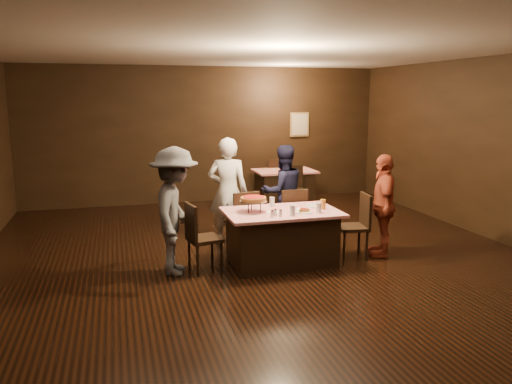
% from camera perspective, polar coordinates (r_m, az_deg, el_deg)
% --- Properties ---
extents(room, '(10.00, 10.04, 3.02)m').
position_cam_1_polar(room, '(6.36, 2.32, 8.96)').
color(room, black).
rests_on(room, ground).
extents(main_table, '(1.60, 1.00, 0.77)m').
position_cam_1_polar(main_table, '(7.10, 2.94, -5.20)').
color(main_table, '#A90B1D').
rests_on(main_table, ground).
extents(back_table, '(1.30, 0.90, 0.77)m').
position_cam_1_polar(back_table, '(10.91, 3.25, 0.50)').
color(back_table, red).
rests_on(back_table, ground).
extents(chair_far_left, '(0.49, 0.49, 0.95)m').
position_cam_1_polar(chair_far_left, '(7.66, -1.70, -3.29)').
color(chair_far_left, black).
rests_on(chair_far_left, ground).
extents(chair_far_right, '(0.42, 0.42, 0.95)m').
position_cam_1_polar(chair_far_right, '(7.89, 3.96, -2.89)').
color(chair_far_right, black).
rests_on(chair_far_right, ground).
extents(chair_end_left, '(0.49, 0.49, 0.95)m').
position_cam_1_polar(chair_end_left, '(6.81, -5.88, -5.15)').
color(chair_end_left, black).
rests_on(chair_end_left, ground).
extents(chair_end_right, '(0.48, 0.48, 0.95)m').
position_cam_1_polar(chair_end_right, '(7.49, 10.96, -3.82)').
color(chair_end_right, black).
rests_on(chair_end_right, ground).
extents(chair_back_near, '(0.44, 0.44, 0.95)m').
position_cam_1_polar(chair_back_near, '(10.24, 4.53, 0.31)').
color(chair_back_near, black).
rests_on(chair_back_near, ground).
extents(chair_back_far, '(0.47, 0.47, 0.95)m').
position_cam_1_polar(chair_back_far, '(11.45, 2.27, 1.46)').
color(chair_back_far, black).
rests_on(chair_back_far, ground).
extents(diner_white_jacket, '(0.73, 0.60, 1.73)m').
position_cam_1_polar(diner_white_jacket, '(7.90, -3.24, 0.03)').
color(diner_white_jacket, silver).
rests_on(diner_white_jacket, ground).
extents(diner_navy_hoodie, '(0.82, 0.67, 1.57)m').
position_cam_1_polar(diner_navy_hoodie, '(8.32, 3.09, 0.03)').
color(diner_navy_hoodie, '#161732').
rests_on(diner_navy_hoodie, ground).
extents(diner_grey_knit, '(0.90, 1.23, 1.71)m').
position_cam_1_polar(diner_grey_knit, '(6.69, -9.23, -2.17)').
color(diner_grey_knit, '#4D4E52').
rests_on(diner_grey_knit, ground).
extents(diner_red_shirt, '(0.70, 0.97, 1.53)m').
position_cam_1_polar(diner_red_shirt, '(7.61, 14.31, -1.49)').
color(diner_red_shirt, '#A84128').
rests_on(diner_red_shirt, ground).
extents(pizza_stand, '(0.38, 0.38, 0.22)m').
position_cam_1_polar(pizza_stand, '(6.89, -0.30, -0.82)').
color(pizza_stand, black).
rests_on(pizza_stand, main_table).
extents(plate_with_slice, '(0.25, 0.25, 0.06)m').
position_cam_1_polar(plate_with_slice, '(6.91, 5.42, -2.16)').
color(plate_with_slice, white).
rests_on(plate_with_slice, main_table).
extents(plate_empty, '(0.25, 0.25, 0.01)m').
position_cam_1_polar(plate_empty, '(7.33, 6.67, -1.58)').
color(plate_empty, white).
rests_on(plate_empty, main_table).
extents(glass_front_left, '(0.08, 0.08, 0.14)m').
position_cam_1_polar(glass_front_left, '(6.73, 4.20, -2.12)').
color(glass_front_left, silver).
rests_on(glass_front_left, main_table).
extents(glass_front_right, '(0.08, 0.08, 0.14)m').
position_cam_1_polar(glass_front_right, '(6.92, 7.18, -1.81)').
color(glass_front_right, silver).
rests_on(glass_front_right, main_table).
extents(glass_amber, '(0.08, 0.08, 0.14)m').
position_cam_1_polar(glass_amber, '(7.15, 7.67, -1.40)').
color(glass_amber, '#BF7F26').
rests_on(glass_amber, main_table).
extents(glass_back, '(0.08, 0.08, 0.14)m').
position_cam_1_polar(glass_back, '(7.25, 1.84, -1.14)').
color(glass_back, silver).
rests_on(glass_back, main_table).
extents(condiments, '(0.17, 0.10, 0.09)m').
position_cam_1_polar(condiments, '(6.67, 2.29, -2.39)').
color(condiments, silver).
rests_on(condiments, main_table).
extents(napkin_center, '(0.19, 0.19, 0.01)m').
position_cam_1_polar(napkin_center, '(7.10, 5.27, -1.99)').
color(napkin_center, white).
rests_on(napkin_center, main_table).
extents(napkin_left, '(0.21, 0.21, 0.01)m').
position_cam_1_polar(napkin_left, '(6.91, 1.93, -2.32)').
color(napkin_left, white).
rests_on(napkin_left, main_table).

